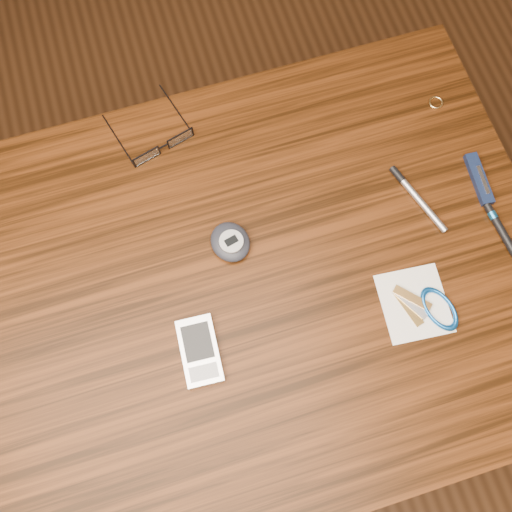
# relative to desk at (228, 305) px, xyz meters

# --- Properties ---
(ground) EXTENTS (3.80, 3.80, 0.00)m
(ground) POSITION_rel_desk_xyz_m (0.00, 0.00, -0.65)
(ground) COLOR #472814
(ground) RESTS_ON ground
(desk) EXTENTS (1.00, 0.70, 0.75)m
(desk) POSITION_rel_desk_xyz_m (0.00, 0.00, 0.00)
(desk) COLOR #3C1B09
(desk) RESTS_ON ground
(eyeglasses) EXTENTS (0.14, 0.14, 0.02)m
(eyeglasses) POSITION_rel_desk_xyz_m (-0.03, 0.26, 0.11)
(eyeglasses) COLOR black
(eyeglasses) RESTS_ON desk
(gold_ring) EXTENTS (0.03, 0.03, 0.00)m
(gold_ring) POSITION_rel_desk_xyz_m (0.43, 0.21, 0.10)
(gold_ring) COLOR #F0C273
(gold_ring) RESTS_ON desk
(pda_phone) EXTENTS (0.06, 0.10, 0.01)m
(pda_phone) POSITION_rel_desk_xyz_m (-0.06, -0.08, 0.11)
(pda_phone) COLOR silver
(pda_phone) RESTS_ON desk
(pedometer) EXTENTS (0.07, 0.08, 0.03)m
(pedometer) POSITION_rel_desk_xyz_m (0.03, 0.07, 0.11)
(pedometer) COLOR black
(pedometer) RESTS_ON desk
(notepad_keys) EXTENTS (0.12, 0.12, 0.01)m
(notepad_keys) POSITION_rel_desk_xyz_m (0.28, -0.11, 0.11)
(notepad_keys) COLOR silver
(notepad_keys) RESTS_ON desk
(pocket_knife) EXTENTS (0.03, 0.09, 0.01)m
(pocket_knife) POSITION_rel_desk_xyz_m (0.44, 0.05, 0.11)
(pocket_knife) COLOR #14223C
(pocket_knife) RESTS_ON desk
(silver_pen) EXTENTS (0.05, 0.13, 0.01)m
(silver_pen) POSITION_rel_desk_xyz_m (0.33, 0.06, 0.11)
(silver_pen) COLOR #ABABB0
(silver_pen) RESTS_ON desk
(black_blue_pen) EXTENTS (0.02, 0.09, 0.01)m
(black_blue_pen) POSITION_rel_desk_xyz_m (0.43, -0.03, 0.11)
(black_blue_pen) COLOR black
(black_blue_pen) RESTS_ON desk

